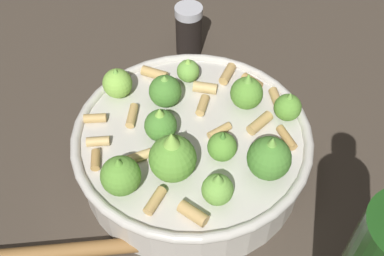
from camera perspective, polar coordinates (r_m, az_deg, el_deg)
ground_plane at (r=0.56m, az=-0.00°, el=-4.64°), size 2.40×2.40×0.00m
cooking_pan at (r=0.53m, az=0.03°, el=-2.19°), size 0.26×0.26×0.12m
pepper_shaker at (r=0.68m, az=-0.39°, el=11.69°), size 0.04×0.04×0.08m
wooden_spoon at (r=0.52m, az=-17.44°, el=-14.22°), size 0.11×0.22×0.02m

